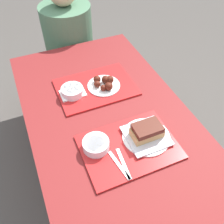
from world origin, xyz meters
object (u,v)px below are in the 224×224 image
(bowl_coleslaw_far, at_px, (72,91))
(person_seated_across, at_px, (68,32))
(brisket_sandwich_plate, at_px, (147,133))
(wings_plate_far, at_px, (104,83))
(bowl_coleslaw_near, at_px, (96,144))
(tray_near, at_px, (129,147))
(tray_far, at_px, (96,87))

(bowl_coleslaw_far, relative_size, person_seated_across, 0.18)
(brisket_sandwich_plate, height_order, wings_plate_far, brisket_sandwich_plate)
(bowl_coleslaw_near, xyz_separation_m, person_seated_across, (0.19, 1.16, -0.05))
(brisket_sandwich_plate, bearing_deg, person_seated_across, 93.01)
(brisket_sandwich_plate, bearing_deg, bowl_coleslaw_near, 171.28)
(tray_near, bearing_deg, brisket_sandwich_plate, 9.30)
(brisket_sandwich_plate, xyz_separation_m, bowl_coleslaw_far, (-0.25, 0.45, -0.00))
(bowl_coleslaw_far, bearing_deg, person_seated_across, 76.32)
(tray_near, height_order, wings_plate_far, wings_plate_far)
(bowl_coleslaw_near, height_order, wings_plate_far, wings_plate_far)
(wings_plate_far, bearing_deg, tray_near, -96.64)
(tray_far, distance_m, brisket_sandwich_plate, 0.47)
(bowl_coleslaw_near, distance_m, person_seated_across, 1.17)
(tray_near, relative_size, brisket_sandwich_plate, 1.92)
(brisket_sandwich_plate, distance_m, person_seated_across, 1.20)
(tray_near, xyz_separation_m, tray_far, (0.00, 0.48, 0.00))
(tray_far, bearing_deg, wings_plate_far, -19.14)
(tray_near, bearing_deg, person_seated_across, 88.19)
(tray_near, relative_size, bowl_coleslaw_far, 3.59)
(brisket_sandwich_plate, bearing_deg, bowl_coleslaw_far, 118.68)
(tray_far, bearing_deg, tray_near, -90.43)
(tray_near, distance_m, wings_plate_far, 0.46)
(tray_far, bearing_deg, bowl_coleslaw_far, -175.93)
(bowl_coleslaw_near, xyz_separation_m, wings_plate_far, (0.20, 0.40, -0.01))
(tray_near, distance_m, tray_far, 0.48)
(brisket_sandwich_plate, height_order, bowl_coleslaw_far, brisket_sandwich_plate)
(bowl_coleslaw_near, distance_m, wings_plate_far, 0.45)
(tray_far, bearing_deg, brisket_sandwich_plate, -77.97)
(tray_far, bearing_deg, bowl_coleslaw_near, -110.13)
(bowl_coleslaw_far, relative_size, wings_plate_far, 0.65)
(tray_near, xyz_separation_m, bowl_coleslaw_near, (-0.15, 0.06, 0.03))
(tray_near, distance_m, bowl_coleslaw_near, 0.16)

